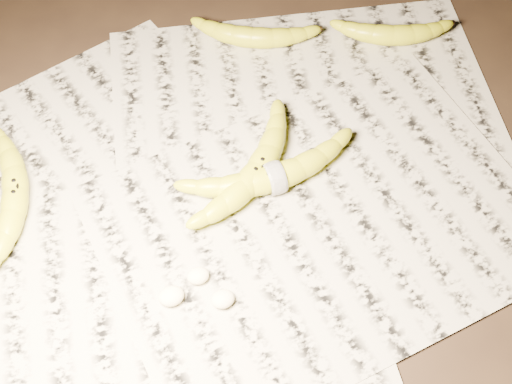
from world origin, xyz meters
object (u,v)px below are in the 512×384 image
object	(u,v)px
banana_taped	(274,176)
banana_upper_b	(393,33)
banana_center	(258,169)
banana_left_a	(14,192)
banana_upper_a	(253,36)

from	to	relation	value
banana_taped	banana_upper_b	world-z (taller)	banana_taped
banana_center	banana_taped	world-z (taller)	same
banana_left_a	banana_upper_a	xyz separation A→B (m)	(0.39, 0.16, -0.00)
banana_left_a	banana_center	xyz separation A→B (m)	(0.31, -0.08, 0.00)
banana_left_a	banana_upper_b	size ratio (longest dim) A/B	1.27
banana_taped	banana_upper_a	world-z (taller)	banana_taped
banana_left_a	banana_taped	bearing A→B (deg)	-95.20
banana_center	banana_taped	distance (m)	0.02
banana_upper_b	banana_left_a	bearing A→B (deg)	-150.25
banana_upper_a	banana_left_a	bearing A→B (deg)	-130.98
banana_left_a	banana_center	bearing A→B (deg)	-92.95
banana_taped	banana_upper_b	distance (m)	0.32
banana_taped	banana_left_a	bearing A→B (deg)	163.16
banana_center	banana_upper_b	bearing A→B (deg)	-9.09
banana_center	banana_upper_b	world-z (taller)	banana_center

